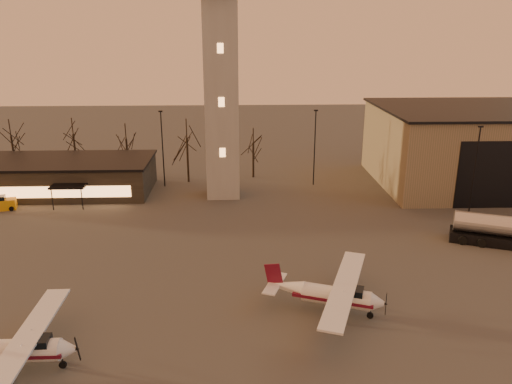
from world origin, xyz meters
TOP-DOWN VIEW (x-y plane):
  - ground at (0.00, 0.00)m, footprint 220.00×220.00m
  - control_tower at (0.00, 30.00)m, footprint 6.80×6.80m
  - hangar at (36.00, 33.98)m, footprint 30.60×20.60m
  - terminal at (-21.99, 31.98)m, footprint 25.40×12.20m
  - light_poles at (0.50, 31.00)m, footprint 58.50×12.25m
  - tree_row at (-13.70, 39.16)m, footprint 37.20×9.20m
  - cessna_front at (9.06, 1.86)m, footprint 9.69×11.81m
  - cessna_rear at (-11.47, -3.80)m, footprint 9.34×11.82m
  - fuel_truck at (26.69, 13.69)m, footprint 8.41×5.26m
  - service_cart at (-25.53, 25.51)m, footprint 2.94×2.24m

SIDE VIEW (x-z plane):
  - ground at x=0.00m, z-range 0.00..0.00m
  - service_cart at x=-25.53m, z-range -0.20..1.49m
  - cessna_rear at x=-11.47m, z-range -0.52..2.75m
  - cessna_front at x=9.06m, z-range -0.52..2.80m
  - fuel_truck at x=26.69m, z-range -0.32..2.70m
  - terminal at x=-21.99m, z-range 0.01..4.31m
  - hangar at x=36.00m, z-range 0.00..10.30m
  - light_poles at x=0.50m, z-range 0.34..10.48m
  - tree_row at x=-13.70m, z-range 1.54..10.34m
  - control_tower at x=0.00m, z-range 0.03..32.63m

